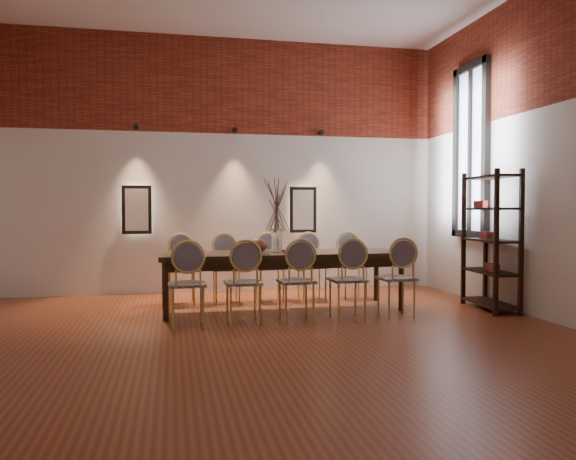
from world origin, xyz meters
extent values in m
cube|color=brown|center=(0.00, 0.00, -0.01)|extent=(7.00, 7.00, 0.02)
cube|color=silver|center=(0.00, 3.55, 2.00)|extent=(7.00, 0.10, 4.00)
cube|color=silver|center=(0.00, -3.55, 2.00)|extent=(7.00, 0.10, 4.00)
cube|color=silver|center=(3.55, 0.00, 2.00)|extent=(0.10, 7.00, 4.00)
cube|color=maroon|center=(0.00, 3.48, 3.25)|extent=(7.00, 0.02, 1.50)
cube|color=maroon|center=(3.48, 0.00, 3.25)|extent=(0.02, 7.00, 1.50)
cube|color=#FFEAC6|center=(-1.30, 3.45, 1.30)|extent=(0.36, 0.06, 0.66)
cube|color=#FFEAC6|center=(1.30, 3.45, 1.30)|extent=(0.36, 0.06, 0.66)
cylinder|color=black|center=(-1.30, 3.42, 2.55)|extent=(0.08, 0.10, 0.08)
cylinder|color=black|center=(0.20, 3.42, 2.55)|extent=(0.08, 0.10, 0.08)
cylinder|color=black|center=(1.60, 3.42, 2.55)|extent=(0.08, 0.10, 0.08)
cube|color=silver|center=(3.46, 2.00, 2.15)|extent=(0.02, 0.78, 2.38)
cube|color=black|center=(3.44, 2.00, 2.15)|extent=(0.08, 0.90, 2.50)
cube|color=black|center=(3.44, 2.00, 2.15)|extent=(0.06, 0.06, 2.40)
cube|color=#301E0E|center=(0.61, 1.70, 0.38)|extent=(3.14, 1.08, 0.75)
cylinder|color=silver|center=(0.55, 1.70, 0.90)|extent=(0.14, 0.14, 0.30)
ellipsoid|color=brown|center=(0.29, 1.65, 0.84)|extent=(0.24, 0.24, 0.18)
cube|color=#951084|center=(0.76, 1.70, 0.77)|extent=(0.26, 0.19, 0.03)
camera|label=1|loc=(-0.78, -5.40, 1.29)|focal=35.00mm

